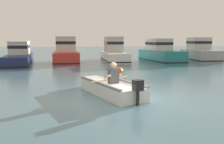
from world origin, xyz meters
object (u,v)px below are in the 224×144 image
Objects in this scene: moored_boat_red at (66,53)px; moored_boat_navy at (19,56)px; moored_boat_teal at (160,53)px; mooring_buoy at (118,71)px; moored_boat_white at (114,52)px; rowboat_with_person at (110,87)px; moored_boat_grey at (200,52)px.

moored_boat_navy is at bearing -171.98° from moored_boat_red.
moored_boat_teal is 11.27× the size of mooring_buoy.
moored_boat_white is at bearing 11.43° from moored_boat_navy.
moored_boat_teal is (3.86, -1.63, -0.04)m from moored_boat_white.
mooring_buoy is at bearing 75.83° from rowboat_with_person.
moored_boat_white reaches higher than moored_boat_navy.
rowboat_with_person is 13.75m from moored_boat_white.
moored_boat_white is (4.30, 1.09, -0.00)m from moored_boat_red.
moored_boat_navy is 1.42× the size of moored_boat_red.
moored_boat_white is at bearing 14.27° from moored_boat_red.
rowboat_with_person is at bearing -117.88° from moored_boat_teal.
moored_boat_red is 9.61× the size of mooring_buoy.
moored_boat_red is at bearing 8.02° from moored_boat_navy.
moored_boat_navy is at bearing 114.98° from rowboat_with_person.
moored_boat_teal reaches higher than mooring_buoy.
rowboat_with_person is at bearing -100.20° from moored_boat_white.
mooring_buoy is at bearing -47.85° from moored_boat_navy.
mooring_buoy is (-9.11, -7.81, -0.57)m from moored_boat_grey.
moored_boat_red is 8.48m from mooring_buoy.
moored_boat_teal is (8.16, -0.53, -0.05)m from moored_boat_red.
moored_boat_red reaches higher than mooring_buoy.
moored_boat_teal is at bearing -173.74° from moored_boat_grey.
moored_boat_grey reaches higher than moored_boat_navy.
moored_boat_navy is at bearing 132.15° from mooring_buoy.
rowboat_with_person is 12.58m from moored_boat_red.
moored_boat_red reaches higher than moored_boat_teal.
moored_boat_red is 8.18m from moored_boat_teal.
rowboat_with_person is 0.66× the size of moored_boat_teal.
moored_boat_red is 1.03× the size of moored_boat_grey.
moored_boat_navy is 15.80m from moored_boat_grey.
moored_boat_teal is at bearing -22.88° from moored_boat_white.
moored_boat_red is (3.68, 0.52, 0.15)m from moored_boat_navy.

